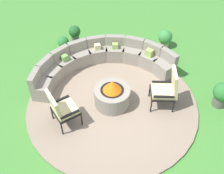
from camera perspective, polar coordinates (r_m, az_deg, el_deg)
ground_plane at (r=6.99m, az=0.04°, el=-3.78°), size 24.00×24.00×0.00m
patio_circle at (r=6.97m, az=0.04°, el=-3.62°), size 4.45×4.45×0.06m
fire_pit at (r=6.73m, az=0.04°, el=-1.72°), size 0.92×0.92×0.77m
curved_stone_bench at (r=7.75m, az=-2.45°, el=5.56°), size 3.98×2.08×0.75m
lounge_chair_front_left at (r=6.21m, az=-10.88°, el=-4.48°), size 0.79×0.82×1.08m
lounge_chair_front_right at (r=6.66m, az=11.80°, el=-0.30°), size 0.66×0.61×1.12m
potted_plant_0 at (r=8.59m, az=-10.40°, el=9.04°), size 0.35×0.35×0.61m
potted_plant_1 at (r=7.26m, az=22.72°, el=-1.35°), size 0.49×0.49×0.73m
potted_plant_3 at (r=8.94m, az=11.39°, el=10.33°), size 0.46×0.46×0.60m
potted_plant_4 at (r=8.96m, az=-8.03°, el=11.34°), size 0.38×0.38×0.67m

